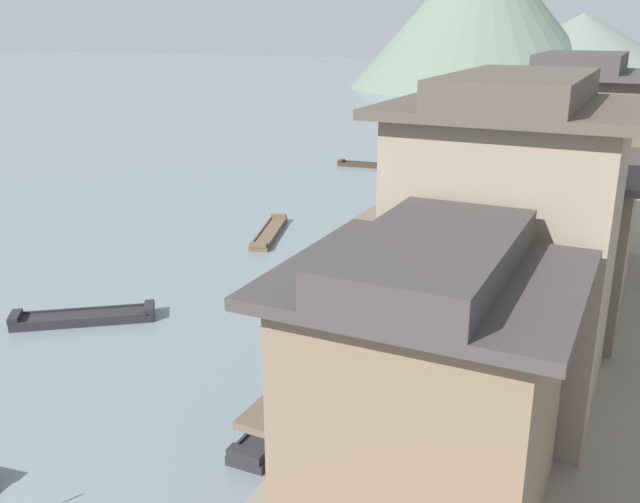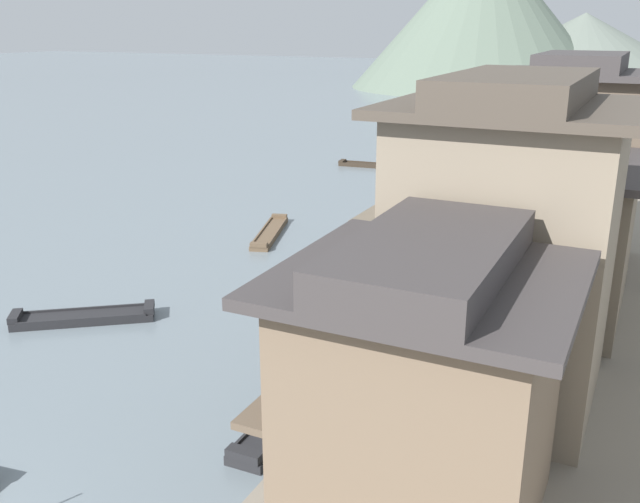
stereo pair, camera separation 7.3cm
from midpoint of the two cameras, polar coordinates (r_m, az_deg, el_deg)
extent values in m
cube|color=#232326|center=(19.89, -3.05, -13.70)|extent=(1.17, 4.50, 0.26)
cube|color=#232326|center=(21.39, -0.46, -10.45)|extent=(0.96, 0.38, 0.24)
cube|color=#232326|center=(18.24, -6.20, -16.15)|extent=(0.96, 0.38, 0.24)
cube|color=#232326|center=(20.00, -4.33, -12.96)|extent=(0.18, 3.98, 0.08)
cube|color=#232326|center=(19.62, -1.76, -13.60)|extent=(0.18, 3.98, 0.08)
cube|color=#33281E|center=(54.24, 4.49, 6.98)|extent=(5.88, 1.68, 0.21)
cube|color=#33281E|center=(54.96, 1.71, 7.39)|extent=(0.46, 0.98, 0.19)
cube|color=#33281E|center=(53.57, 7.35, 6.96)|extent=(0.46, 0.98, 0.19)
cube|color=#33281E|center=(53.75, 4.36, 7.04)|extent=(5.27, 0.66, 0.08)
cube|color=#33281E|center=(54.67, 4.63, 7.22)|extent=(5.27, 0.66, 0.08)
cube|color=#232326|center=(27.60, -18.78, -5.18)|extent=(4.76, 3.94, 0.27)
cube|color=#232326|center=(27.24, -13.84, -4.44)|extent=(0.89, 1.03, 0.24)
cube|color=#232326|center=(27.98, -23.70, -4.90)|extent=(0.89, 1.03, 0.24)
cube|color=#232326|center=(28.02, -18.68, -4.43)|extent=(3.74, 2.80, 0.08)
cube|color=#232326|center=(27.06, -18.95, -5.28)|extent=(3.74, 2.80, 0.08)
cube|color=brown|center=(36.65, -4.21, 1.49)|extent=(2.64, 5.61, 0.22)
cube|color=brown|center=(39.08, -3.44, 2.89)|extent=(0.91, 0.60, 0.20)
cube|color=brown|center=(34.11, -5.11, 0.55)|extent=(0.91, 0.60, 0.20)
cube|color=brown|center=(36.69, -4.87, 1.73)|extent=(1.67, 4.87, 0.08)
cube|color=brown|center=(36.52, -3.57, 1.69)|extent=(1.67, 4.87, 0.08)
cube|color=brown|center=(58.65, 15.61, 7.24)|extent=(3.66, 1.43, 0.24)
cube|color=brown|center=(58.48, 17.23, 7.29)|extent=(0.44, 1.06, 0.22)
cube|color=brown|center=(58.79, 14.04, 7.62)|extent=(0.44, 1.06, 0.22)
cube|color=brown|center=(59.15, 15.68, 7.48)|extent=(3.07, 0.32, 0.08)
cube|color=brown|center=(58.10, 15.57, 7.30)|extent=(3.07, 0.32, 0.08)
ellipsoid|color=brown|center=(58.58, 15.65, 7.63)|extent=(1.52, 1.14, 0.57)
cube|color=brown|center=(38.35, 11.07, 1.92)|extent=(1.20, 4.76, 0.19)
cube|color=brown|center=(40.40, 11.73, 2.97)|extent=(0.85, 0.41, 0.17)
cube|color=brown|center=(36.22, 10.37, 1.29)|extent=(0.85, 0.41, 0.17)
cube|color=brown|center=(38.39, 10.47, 2.19)|extent=(0.33, 4.21, 0.08)
cube|color=brown|center=(38.24, 11.70, 2.04)|extent=(0.33, 4.21, 0.08)
ellipsoid|color=brown|center=(38.26, 11.10, 2.39)|extent=(0.90, 1.21, 0.46)
cube|color=#232326|center=(69.87, 8.92, 9.39)|extent=(5.41, 2.56, 0.29)
cube|color=#232326|center=(71.36, 7.24, 9.87)|extent=(0.58, 0.81, 0.26)
cube|color=#232326|center=(68.37, 10.68, 9.33)|extent=(0.58, 0.81, 0.26)
cube|color=#232326|center=(69.55, 8.74, 9.51)|extent=(4.69, 1.70, 0.08)
cube|color=#232326|center=(70.14, 9.10, 9.56)|extent=(4.69, 1.70, 0.08)
ellipsoid|color=olive|center=(69.82, 8.93, 9.67)|extent=(1.21, 1.03, 0.40)
cube|color=#75604C|center=(14.56, 8.37, -12.23)|extent=(4.71, 4.72, 5.20)
cube|color=brown|center=(15.44, -1.37, -10.13)|extent=(0.70, 4.72, 0.16)
cube|color=#3D3838|center=(13.40, 8.90, -2.15)|extent=(5.61, 5.62, 0.24)
cube|color=#3D3838|center=(13.24, 9.00, -0.24)|extent=(2.83, 5.62, 0.70)
cube|color=gray|center=(19.22, 14.69, -0.68)|extent=(5.25, 5.53, 7.80)
cube|color=#6E6151|center=(20.38, 6.20, -2.97)|extent=(0.70, 5.53, 0.16)
cube|color=#6E6151|center=(19.59, 6.46, 4.14)|extent=(0.70, 5.53, 0.16)
cube|color=#4C4238|center=(18.36, 15.71, 11.28)|extent=(6.15, 6.43, 0.24)
cube|color=#4C4238|center=(18.32, 15.84, 12.73)|extent=(3.15, 6.43, 0.70)
cube|color=#7F705B|center=(26.12, 17.83, 1.03)|extent=(5.49, 6.69, 5.20)
cube|color=brown|center=(26.67, 11.26, 1.92)|extent=(0.70, 6.69, 0.16)
cube|color=#3D3838|center=(25.49, 18.42, 6.88)|extent=(6.39, 7.59, 0.24)
cube|color=#3D3838|center=(25.40, 18.52, 7.92)|extent=(3.30, 7.59, 0.70)
cube|color=brown|center=(31.74, 19.62, 6.23)|extent=(5.35, 4.59, 7.80)
cube|color=#4D4135|center=(32.46, 14.08, 4.63)|extent=(0.70, 4.59, 0.16)
cube|color=#4D4135|center=(31.97, 14.44, 9.16)|extent=(0.70, 4.59, 0.16)
cube|color=#3D3838|center=(31.22, 20.42, 13.44)|extent=(6.25, 5.49, 0.24)
cube|color=#3D3838|center=(31.20, 20.52, 14.30)|extent=(3.21, 5.49, 0.70)
cylinder|color=#473828|center=(16.23, -4.15, -17.76)|extent=(0.20, 0.20, 0.82)
cylinder|color=#473828|center=(24.71, 8.08, -4.43)|extent=(0.20, 0.20, 0.98)
cylinder|color=#473828|center=(31.83, 12.45, 0.46)|extent=(0.20, 0.20, 0.90)
cone|color=#5B6B5B|center=(124.70, 13.04, 18.53)|extent=(43.05, 43.05, 24.44)
cone|color=slate|center=(128.87, 20.45, 15.11)|extent=(45.81, 45.81, 12.09)
camera|label=1|loc=(0.04, -90.08, -0.03)|focal=39.22mm
camera|label=2|loc=(0.04, 89.92, 0.03)|focal=39.22mm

